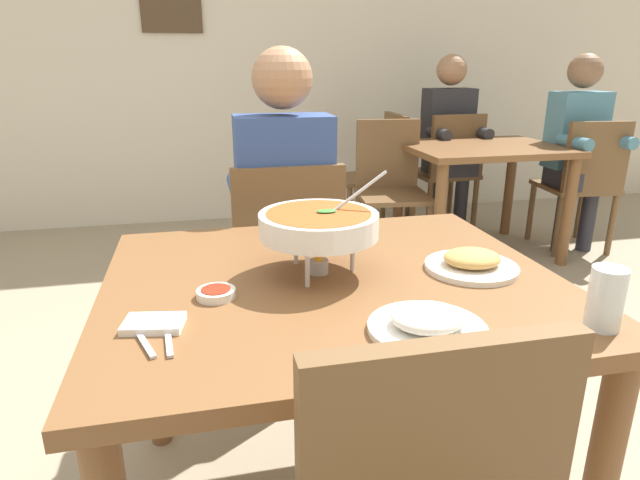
{
  "coord_description": "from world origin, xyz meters",
  "views": [
    {
      "loc": [
        -0.31,
        -1.21,
        1.26
      ],
      "look_at": [
        0.0,
        0.15,
        0.79
      ],
      "focal_mm": 30.05,
      "sensor_mm": 36.0,
      "label": 1
    }
  ],
  "objects": [
    {
      "name": "cafe_rear_partition",
      "position": [
        0.0,
        3.25,
        1.5
      ],
      "size": [
        10.0,
        0.1,
        3.0
      ],
      "primitive_type": "cube",
      "color": "beige",
      "rests_on": "ground_plane"
    },
    {
      "name": "dining_table_main",
      "position": [
        0.0,
        0.0,
        0.63
      ],
      "size": [
        1.13,
        0.97,
        0.74
      ],
      "color": "brown",
      "rests_on": "ground_plane"
    },
    {
      "name": "chair_diner_main",
      "position": [
        -0.0,
        0.77,
        0.51
      ],
      "size": [
        0.44,
        0.44,
        0.9
      ],
      "color": "brown",
      "rests_on": "ground_plane"
    },
    {
      "name": "diner_main",
      "position": [
        0.0,
        0.8,
        0.75
      ],
      "size": [
        0.4,
        0.45,
        1.31
      ],
      "color": "#2D2D38",
      "rests_on": "ground_plane"
    },
    {
      "name": "curry_bowl",
      "position": [
        -0.03,
        0.03,
        0.87
      ],
      "size": [
        0.33,
        0.3,
        0.26
      ],
      "color": "silver",
      "rests_on": "dining_table_main"
    },
    {
      "name": "rice_plate",
      "position": [
        0.11,
        -0.32,
        0.76
      ],
      "size": [
        0.24,
        0.24,
        0.06
      ],
      "color": "white",
      "rests_on": "dining_table_main"
    },
    {
      "name": "appetizer_plate",
      "position": [
        0.36,
        -0.03,
        0.76
      ],
      "size": [
        0.24,
        0.24,
        0.06
      ],
      "color": "white",
      "rests_on": "dining_table_main"
    },
    {
      "name": "sauce_dish",
      "position": [
        -0.29,
        -0.06,
        0.75
      ],
      "size": [
        0.09,
        0.09,
        0.02
      ],
      "color": "white",
      "rests_on": "dining_table_main"
    },
    {
      "name": "napkin_folded",
      "position": [
        -0.42,
        -0.18,
        0.75
      ],
      "size": [
        0.13,
        0.1,
        0.02
      ],
      "primitive_type": "cube",
      "rotation": [
        0.0,
        0.0,
        -0.18
      ],
      "color": "white",
      "rests_on": "dining_table_main"
    },
    {
      "name": "fork_utensil",
      "position": [
        -0.44,
        -0.23,
        0.74
      ],
      "size": [
        0.07,
        0.16,
        0.01
      ],
      "primitive_type": "cube",
      "rotation": [
        0.0,
        0.0,
        0.33
      ],
      "color": "silver",
      "rests_on": "dining_table_main"
    },
    {
      "name": "spoon_utensil",
      "position": [
        -0.39,
        -0.23,
        0.74
      ],
      "size": [
        0.03,
        0.17,
        0.01
      ],
      "primitive_type": "cube",
      "rotation": [
        0.0,
        0.0,
        0.09
      ],
      "color": "silver",
      "rests_on": "dining_table_main"
    },
    {
      "name": "drink_glass",
      "position": [
        0.47,
        -0.38,
        0.8
      ],
      "size": [
        0.07,
        0.07,
        0.13
      ],
      "color": "silver",
      "rests_on": "dining_table_main"
    },
    {
      "name": "dining_table_far",
      "position": [
        1.51,
        1.96,
        0.61
      ],
      "size": [
        1.0,
        0.8,
        0.74
      ],
      "color": "brown",
      "rests_on": "ground_plane"
    },
    {
      "name": "chair_bg_left",
      "position": [
        2.19,
        1.83,
        0.51
      ],
      "size": [
        0.49,
        0.49,
        0.9
      ],
      "color": "brown",
      "rests_on": "ground_plane"
    },
    {
      "name": "chair_bg_middle",
      "position": [
        1.52,
        2.46,
        0.51
      ],
      "size": [
        0.46,
        0.46,
        0.9
      ],
      "color": "brown",
      "rests_on": "ground_plane"
    },
    {
      "name": "chair_bg_right",
      "position": [
        0.99,
        2.5,
        0.51
      ],
      "size": [
        0.45,
        0.45,
        0.9
      ],
      "color": "brown",
      "rests_on": "ground_plane"
    },
    {
      "name": "chair_bg_corner",
      "position": [
        0.9,
        2.04,
        0.51
      ],
      "size": [
        0.49,
        0.49,
        0.9
      ],
      "color": "brown",
      "rests_on": "ground_plane"
    },
    {
      "name": "patron_bg_left",
      "position": [
        2.18,
        1.92,
        0.75
      ],
      "size": [
        0.4,
        0.45,
        1.31
      ],
      "color": "#2D2D38",
      "rests_on": "ground_plane"
    },
    {
      "name": "patron_bg_middle",
      "position": [
        1.53,
        2.52,
        0.75
      ],
      "size": [
        0.4,
        0.45,
        1.31
      ],
      "color": "#2D2D38",
      "rests_on": "ground_plane"
    }
  ]
}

